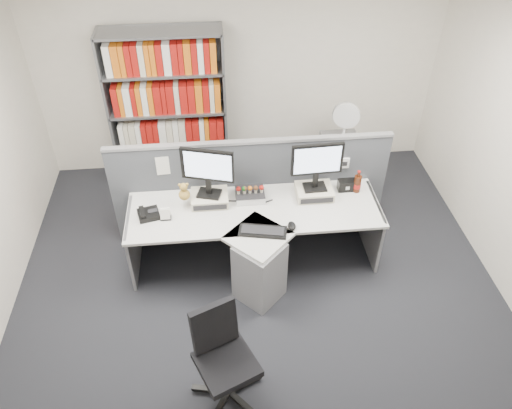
{
  "coord_description": "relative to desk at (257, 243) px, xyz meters",
  "views": [
    {
      "loc": [
        -0.37,
        -3.12,
        4.07
      ],
      "look_at": [
        0.0,
        0.65,
        0.92
      ],
      "focal_mm": 35.52,
      "sensor_mm": 36.0,
      "label": 1
    }
  ],
  "objects": [
    {
      "name": "shelving_unit",
      "position": [
        -0.9,
        1.85,
        0.52
      ],
      "size": [
        1.41,
        0.4,
        2.0
      ],
      "color": "slate",
      "rests_on": "ground"
    },
    {
      "name": "office_chair",
      "position": [
        -0.41,
        -1.31,
        0.05
      ],
      "size": [
        0.62,
        0.61,
        0.94
      ],
      "color": "silver",
      "rests_on": "ground"
    },
    {
      "name": "ground",
      "position": [
        0.0,
        -0.6,
        -0.46
      ],
      "size": [
        5.5,
        5.5,
        0.0
      ],
      "primitive_type": "plane",
      "color": "#26272C",
      "rests_on": "ground"
    },
    {
      "name": "filing_cabinet",
      "position": [
        1.2,
        1.4,
        -0.11
      ],
      "size": [
        0.45,
        0.61,
        0.7
      ],
      "color": "slate",
      "rests_on": "ground"
    },
    {
      "name": "partition",
      "position": [
        0.0,
        0.65,
        0.19
      ],
      "size": [
        3.0,
        0.08,
        1.27
      ],
      "color": "#474A51",
      "rests_on": "ground"
    },
    {
      "name": "monitor_left",
      "position": [
        -0.45,
        0.38,
        0.69
      ],
      "size": [
        0.52,
        0.23,
        0.54
      ],
      "color": "black",
      "rests_on": "monitor_riser_left"
    },
    {
      "name": "monitor_riser_left",
      "position": [
        -0.45,
        0.38,
        0.31
      ],
      "size": [
        0.38,
        0.31,
        0.1
      ],
      "color": "beige",
      "rests_on": "desk"
    },
    {
      "name": "plush_toy",
      "position": [
        -0.7,
        0.33,
        0.45
      ],
      "size": [
        0.12,
        0.12,
        0.2
      ],
      "color": "#A58237",
      "rests_on": "monitor_riser_left"
    },
    {
      "name": "desk",
      "position": [
        0.0,
        0.0,
        0.0
      ],
      "size": [
        2.6,
        1.2,
        0.72
      ],
      "color": "silver",
      "rests_on": "ground"
    },
    {
      "name": "mouse",
      "position": [
        0.34,
        -0.09,
        0.29
      ],
      "size": [
        0.08,
        0.12,
        0.05
      ],
      "primitive_type": "ellipsoid",
      "color": "black",
      "rests_on": "desk"
    },
    {
      "name": "speaker",
      "position": [
        1.01,
        0.45,
        0.33
      ],
      "size": [
        0.18,
        0.1,
        0.12
      ],
      "primitive_type": "cube",
      "color": "black",
      "rests_on": "desk"
    },
    {
      "name": "desk_calendar",
      "position": [
        -0.9,
        0.16,
        0.32
      ],
      "size": [
        0.11,
        0.08,
        0.13
      ],
      "color": "black",
      "rests_on": "desk"
    },
    {
      "name": "desk_fan",
      "position": [
        1.2,
        1.4,
        0.58
      ],
      "size": [
        0.32,
        0.19,
        0.54
      ],
      "color": "white",
      "rests_on": "filing_cabinet"
    },
    {
      "name": "desktop_pc",
      "position": [
        -0.03,
        0.41,
        0.3
      ],
      "size": [
        0.3,
        0.27,
        0.08
      ],
      "color": "black",
      "rests_on": "desk"
    },
    {
      "name": "monitor_right",
      "position": [
        0.65,
        0.38,
        0.68
      ],
      "size": [
        0.53,
        0.18,
        0.54
      ],
      "color": "black",
      "rests_on": "monitor_riser_right"
    },
    {
      "name": "cola_bottle",
      "position": [
        1.11,
        0.41,
        0.36
      ],
      "size": [
        0.08,
        0.08,
        0.26
      ],
      "color": "#3F190A",
      "rests_on": "desk"
    },
    {
      "name": "desk_phone",
      "position": [
        -1.07,
        0.21,
        0.3
      ],
      "size": [
        0.24,
        0.23,
        0.09
      ],
      "color": "black",
      "rests_on": "desk"
    },
    {
      "name": "monitor_riser_right",
      "position": [
        0.65,
        0.38,
        0.31
      ],
      "size": [
        0.38,
        0.31,
        0.1
      ],
      "color": "beige",
      "rests_on": "desk"
    },
    {
      "name": "room_shell",
      "position": [
        0.0,
        -0.6,
        1.33
      ],
      "size": [
        5.04,
        5.54,
        2.72
      ],
      "color": "silver",
      "rests_on": "ground"
    },
    {
      "name": "keyboard",
      "position": [
        0.05,
        -0.13,
        0.28
      ],
      "size": [
        0.49,
        0.27,
        0.03
      ],
      "color": "black",
      "rests_on": "desk"
    },
    {
      "name": "figurines",
      "position": [
        -0.04,
        0.4,
        0.39
      ],
      "size": [
        0.29,
        0.05,
        0.09
      ],
      "color": "beige",
      "rests_on": "desktop_pc"
    }
  ]
}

